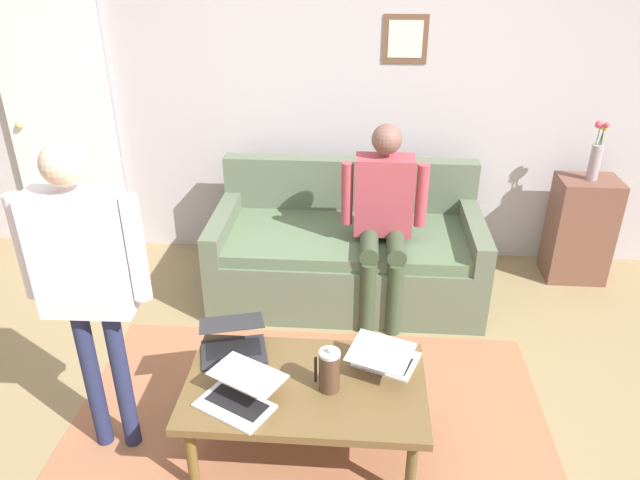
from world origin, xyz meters
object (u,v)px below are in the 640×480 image
object	(u,v)px
laptop_right	(384,357)
coffee_table	(305,390)
side_shelf	(580,229)
person_seated	(384,212)
couch	(347,252)
flower_vase	(597,153)
french_press	(329,370)
interior_door	(61,124)
person_standing	(84,268)
laptop_center	(239,395)
laptop_left	(233,342)

from	to	relation	value
laptop_right	coffee_table	bearing A→B (deg)	23.19
side_shelf	person_seated	distance (m)	1.60
couch	person_seated	distance (m)	0.53
laptop_right	flower_vase	bearing A→B (deg)	-130.78
side_shelf	french_press	bearing A→B (deg)	47.63
interior_door	flower_vase	bearing A→B (deg)	176.44
french_press	person_standing	xyz separation A→B (m)	(1.07, -0.00, 0.49)
side_shelf	person_standing	bearing A→B (deg)	34.04
side_shelf	laptop_right	bearing A→B (deg)	49.21
coffee_table	laptop_center	bearing A→B (deg)	28.14
french_press	side_shelf	bearing A→B (deg)	-132.37
laptop_left	flower_vase	bearing A→B (deg)	-143.84
french_press	person_standing	bearing A→B (deg)	-0.18
flower_vase	laptop_right	bearing A→B (deg)	49.22
coffee_table	interior_door	bearing A→B (deg)	-45.41
laptop_center	french_press	bearing A→B (deg)	-163.24
french_press	flower_vase	xyz separation A→B (m)	(-1.73, -1.89, 0.44)
laptop_right	person_seated	size ratio (longest dim) A/B	0.32
interior_door	french_press	world-z (taller)	interior_door
laptop_center	person_standing	size ratio (longest dim) A/B	0.27
laptop_right	person_seated	world-z (taller)	person_seated
laptop_left	flower_vase	distance (m)	2.81
interior_door	french_press	size ratio (longest dim) A/B	8.49
interior_door	side_shelf	xyz separation A→B (m)	(-3.91, 0.25, -0.63)
couch	laptop_center	world-z (taller)	couch
side_shelf	flower_vase	size ratio (longest dim) A/B	1.89
laptop_center	flower_vase	size ratio (longest dim) A/B	1.05
laptop_center	french_press	size ratio (longest dim) A/B	1.81
coffee_table	french_press	world-z (taller)	french_press
laptop_right	side_shelf	bearing A→B (deg)	-130.79
laptop_center	laptop_left	bearing A→B (deg)	-74.31
coffee_table	person_seated	bearing A→B (deg)	-106.20
flower_vase	interior_door	bearing A→B (deg)	-3.56
laptop_center	person_seated	xyz separation A→B (m)	(-0.66, -1.46, 0.27)
person_seated	laptop_center	bearing A→B (deg)	65.52
laptop_right	flower_vase	xyz separation A→B (m)	(-1.47, -1.70, 0.50)
laptop_center	interior_door	bearing A→B (deg)	-51.58
laptop_left	laptop_center	world-z (taller)	laptop_left
coffee_table	side_shelf	bearing A→B (deg)	-134.70
laptop_center	french_press	distance (m)	0.42
laptop_center	person_standing	bearing A→B (deg)	-10.45
side_shelf	flower_vase	world-z (taller)	flower_vase
couch	flower_vase	size ratio (longest dim) A/B	4.42
couch	person_standing	distance (m)	2.04
person_standing	person_seated	bearing A→B (deg)	-135.00
flower_vase	person_standing	bearing A→B (deg)	34.05
interior_door	laptop_center	distance (m)	2.93
side_shelf	flower_vase	bearing A→B (deg)	-129.32
interior_door	laptop_right	bearing A→B (deg)	141.54
french_press	flower_vase	bearing A→B (deg)	-132.36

